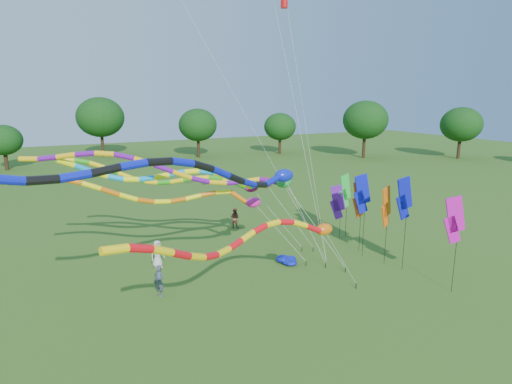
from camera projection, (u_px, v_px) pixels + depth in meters
name	position (u px, v px, depth m)	size (l,w,h in m)	color
ground	(333.00, 303.00, 20.94)	(160.00, 160.00, 0.00)	#285416
tree_ring	(165.00, 196.00, 19.35)	(117.57, 119.93, 9.70)	#382314
tube_kite_red	(263.00, 236.00, 16.31)	(12.77, 5.38, 6.71)	black
tube_kite_orange	(171.00, 195.00, 22.33)	(14.81, 2.76, 6.82)	black
tube_kite_purple	(189.00, 172.00, 21.66)	(15.62, 5.13, 7.97)	black
tube_kite_blue	(205.00, 175.00, 17.34)	(16.35, 5.27, 8.55)	black
tube_kite_cyan	(201.00, 178.00, 23.50)	(14.33, 1.58, 7.44)	black
tube_kite_green	(186.00, 179.00, 25.34)	(13.47, 3.76, 7.11)	black
banner_pole_violet	(337.00, 202.00, 29.75)	(1.12, 0.48, 3.91)	black
banner_pole_magenta_a	(454.00, 220.00, 21.23)	(1.10, 0.52, 5.13)	black
banner_pole_blue_b	(404.00, 199.00, 23.84)	(1.16, 0.16, 5.56)	black
banner_pole_green	(345.00, 191.00, 29.86)	(1.16, 0.30, 4.62)	black
banner_pole_blue_a	(362.00, 194.00, 26.03)	(1.15, 0.31, 5.31)	black
banner_pole_red	(359.00, 199.00, 26.98)	(1.16, 0.22, 4.80)	black
banner_pole_orange	(386.00, 207.00, 24.78)	(1.11, 0.49, 4.87)	black
blue_nylon_heap	(285.00, 261.00, 25.71)	(1.48, 1.18, 0.47)	#0C17A8
person_a	(158.00, 254.00, 25.03)	(0.82, 0.53, 1.67)	beige
person_b	(159.00, 281.00, 21.47)	(0.59, 0.39, 1.62)	#3B4453
person_c	(235.00, 218.00, 32.64)	(0.76, 0.59, 1.55)	brown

